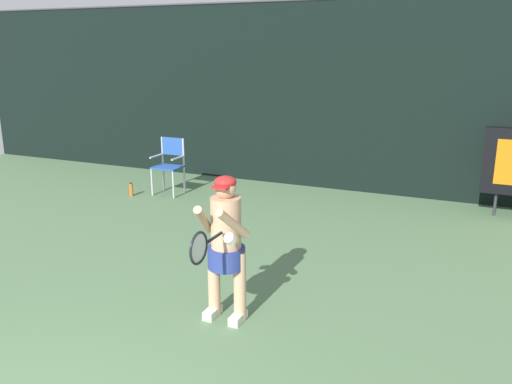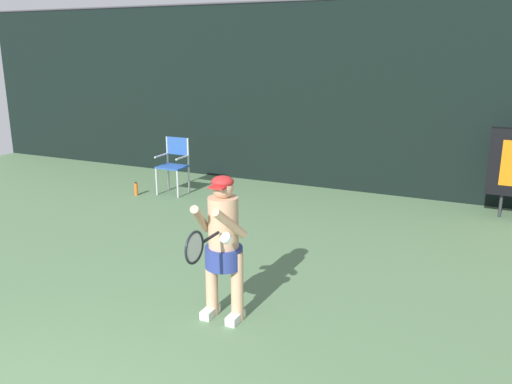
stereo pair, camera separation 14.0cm
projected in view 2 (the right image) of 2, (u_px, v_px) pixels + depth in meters
backdrop_screen at (338, 98)px, 10.25m from camera, size 18.00×0.12×3.66m
umpire_chair at (174, 162)px, 10.22m from camera, size 0.52×0.44×1.08m
water_bottle at (136, 189)px, 10.18m from camera, size 0.07×0.07×0.27m
tennis_player at (223, 241)px, 5.37m from camera, size 0.52×0.59×1.54m
tennis_racket at (196, 247)px, 4.78m from camera, size 0.03×0.60×0.31m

